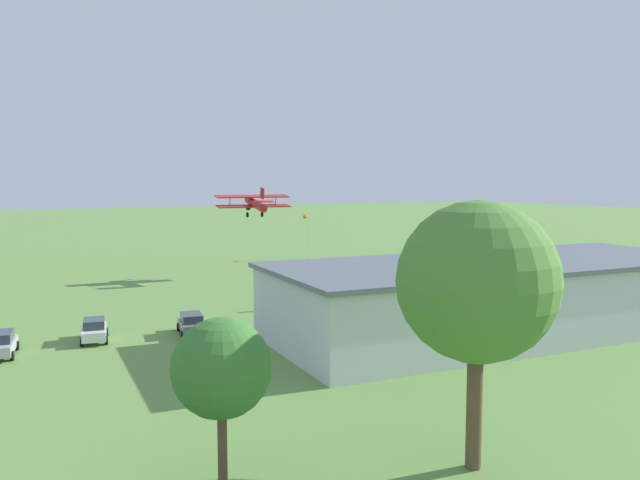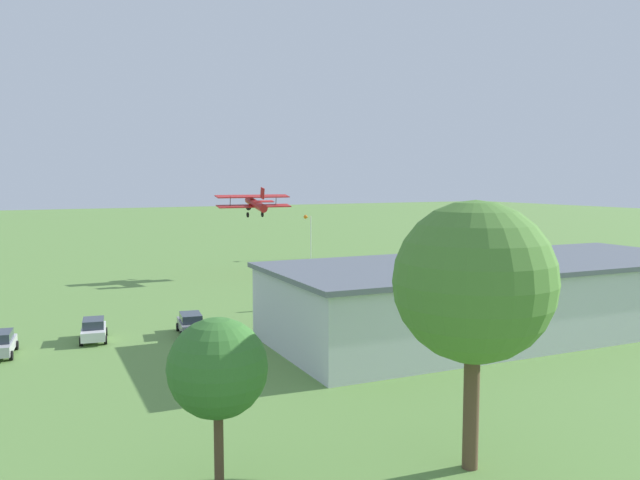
{
  "view_description": "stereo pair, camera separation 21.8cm",
  "coord_description": "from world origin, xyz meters",
  "px_view_note": "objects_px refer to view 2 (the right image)",
  "views": [
    {
      "loc": [
        34.24,
        72.43,
        12.08
      ],
      "look_at": [
        3.19,
        11.01,
        5.48
      ],
      "focal_mm": 36.03,
      "sensor_mm": 36.0,
      "label": 1
    },
    {
      "loc": [
        34.05,
        72.53,
        12.08
      ],
      "look_at": [
        3.19,
        11.01,
        5.48
      ],
      "focal_mm": 36.03,
      "sensor_mm": 36.0,
      "label": 2
    }
  ],
  "objects_px": {
    "tree_behind_hangar_left": "(218,369)",
    "car_silver": "(0,344)",
    "tree_near_perimeter_road": "(474,283)",
    "car_grey": "(191,324)",
    "windsock": "(307,220)",
    "car_white": "(94,330)",
    "person_walking_on_apron": "(267,301)",
    "biplane": "(255,203)",
    "person_by_parked_cars": "(535,280)",
    "hangar": "(498,296)"
  },
  "relations": [
    {
      "from": "hangar",
      "to": "car_grey",
      "type": "xyz_separation_m",
      "value": [
        21.82,
        -10.14,
        -2.02
      ]
    },
    {
      "from": "hangar",
      "to": "biplane",
      "type": "xyz_separation_m",
      "value": [
        6.57,
        -36.01,
        6.22
      ]
    },
    {
      "from": "car_grey",
      "to": "tree_behind_hangar_left",
      "type": "relative_size",
      "value": 0.65
    },
    {
      "from": "car_grey",
      "to": "car_silver",
      "type": "distance_m",
      "value": 13.31
    },
    {
      "from": "tree_behind_hangar_left",
      "to": "windsock",
      "type": "xyz_separation_m",
      "value": [
        -34.34,
        -63.96,
        0.96
      ]
    },
    {
      "from": "car_white",
      "to": "car_silver",
      "type": "xyz_separation_m",
      "value": [
        6.29,
        1.47,
        0.01
      ]
    },
    {
      "from": "car_silver",
      "to": "tree_behind_hangar_left",
      "type": "height_order",
      "value": "tree_behind_hangar_left"
    },
    {
      "from": "tree_behind_hangar_left",
      "to": "car_grey",
      "type": "bearing_deg",
      "value": -102.89
    },
    {
      "from": "windsock",
      "to": "tree_behind_hangar_left",
      "type": "bearing_deg",
      "value": 61.77
    },
    {
      "from": "biplane",
      "to": "car_white",
      "type": "xyz_separation_m",
      "value": [
        22.28,
        24.53,
        -8.23
      ]
    },
    {
      "from": "car_grey",
      "to": "car_silver",
      "type": "height_order",
      "value": "car_silver"
    },
    {
      "from": "tree_near_perimeter_road",
      "to": "windsock",
      "type": "bearing_deg",
      "value": -110.03
    },
    {
      "from": "car_grey",
      "to": "tree_behind_hangar_left",
      "type": "xyz_separation_m",
      "value": [
        5.74,
        25.1,
        3.98
      ]
    },
    {
      "from": "hangar",
      "to": "car_silver",
      "type": "bearing_deg",
      "value": -15.9
    },
    {
      "from": "biplane",
      "to": "windsock",
      "type": "bearing_deg",
      "value": -135.75
    },
    {
      "from": "hangar",
      "to": "car_silver",
      "type": "height_order",
      "value": "hangar"
    },
    {
      "from": "car_grey",
      "to": "car_white",
      "type": "distance_m",
      "value": 7.15
    },
    {
      "from": "biplane",
      "to": "tree_behind_hangar_left",
      "type": "bearing_deg",
      "value": 67.61
    },
    {
      "from": "tree_behind_hangar_left",
      "to": "tree_near_perimeter_road",
      "type": "bearing_deg",
      "value": 163.76
    },
    {
      "from": "person_walking_on_apron",
      "to": "tree_behind_hangar_left",
      "type": "distance_m",
      "value": 34.38
    },
    {
      "from": "car_grey",
      "to": "person_walking_on_apron",
      "type": "height_order",
      "value": "person_walking_on_apron"
    },
    {
      "from": "tree_near_perimeter_road",
      "to": "hangar",
      "type": "bearing_deg",
      "value": -134.59
    },
    {
      "from": "car_white",
      "to": "car_grey",
      "type": "bearing_deg",
      "value": 169.23
    },
    {
      "from": "tree_near_perimeter_road",
      "to": "tree_behind_hangar_left",
      "type": "bearing_deg",
      "value": -16.24
    },
    {
      "from": "car_silver",
      "to": "person_walking_on_apron",
      "type": "bearing_deg",
      "value": -164.89
    },
    {
      "from": "tree_near_perimeter_road",
      "to": "car_grey",
      "type": "bearing_deg",
      "value": -81.42
    },
    {
      "from": "car_white",
      "to": "car_silver",
      "type": "bearing_deg",
      "value": 13.15
    },
    {
      "from": "car_white",
      "to": "windsock",
      "type": "xyz_separation_m",
      "value": [
        -35.62,
        -37.53,
        4.94
      ]
    },
    {
      "from": "hangar",
      "to": "person_by_parked_cars",
      "type": "distance_m",
      "value": 22.91
    },
    {
      "from": "car_white",
      "to": "car_silver",
      "type": "distance_m",
      "value": 6.46
    },
    {
      "from": "car_grey",
      "to": "person_by_parked_cars",
      "type": "relative_size",
      "value": 2.58
    },
    {
      "from": "car_grey",
      "to": "person_walking_on_apron",
      "type": "distance_m",
      "value": 10.51
    },
    {
      "from": "car_grey",
      "to": "car_white",
      "type": "xyz_separation_m",
      "value": [
        7.02,
        -1.34,
        0.0
      ]
    },
    {
      "from": "person_walking_on_apron",
      "to": "tree_behind_hangar_left",
      "type": "xyz_separation_m",
      "value": [
        14.49,
        30.92,
        3.96
      ]
    },
    {
      "from": "biplane",
      "to": "car_grey",
      "type": "relative_size",
      "value": 2.11
    },
    {
      "from": "car_white",
      "to": "person_walking_on_apron",
      "type": "distance_m",
      "value": 16.4
    },
    {
      "from": "car_white",
      "to": "person_walking_on_apron",
      "type": "height_order",
      "value": "person_walking_on_apron"
    },
    {
      "from": "hangar",
      "to": "car_white",
      "type": "bearing_deg",
      "value": -21.69
    },
    {
      "from": "car_silver",
      "to": "person_by_parked_cars",
      "type": "distance_m",
      "value": 53.32
    },
    {
      "from": "person_walking_on_apron",
      "to": "windsock",
      "type": "height_order",
      "value": "windsock"
    },
    {
      "from": "person_by_parked_cars",
      "to": "tree_near_perimeter_road",
      "type": "distance_m",
      "value": 48.3
    },
    {
      "from": "car_white",
      "to": "tree_near_perimeter_road",
      "type": "xyz_separation_m",
      "value": [
        -11.25,
        29.33,
        7.01
      ]
    },
    {
      "from": "car_silver",
      "to": "tree_near_perimeter_road",
      "type": "relative_size",
      "value": 0.38
    },
    {
      "from": "person_by_parked_cars",
      "to": "car_grey",
      "type": "bearing_deg",
      "value": 5.5
    },
    {
      "from": "person_walking_on_apron",
      "to": "tree_behind_hangar_left",
      "type": "height_order",
      "value": "tree_behind_hangar_left"
    },
    {
      "from": "hangar",
      "to": "person_walking_on_apron",
      "type": "height_order",
      "value": "hangar"
    },
    {
      "from": "tree_behind_hangar_left",
      "to": "car_silver",
      "type": "bearing_deg",
      "value": -73.13
    },
    {
      "from": "hangar",
      "to": "person_walking_on_apron",
      "type": "bearing_deg",
      "value": -50.69
    },
    {
      "from": "person_by_parked_cars",
      "to": "tree_near_perimeter_road",
      "type": "xyz_separation_m",
      "value": [
        35.64,
        31.84,
        6.99
      ]
    },
    {
      "from": "car_white",
      "to": "tree_behind_hangar_left",
      "type": "height_order",
      "value": "tree_behind_hangar_left"
    }
  ]
}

